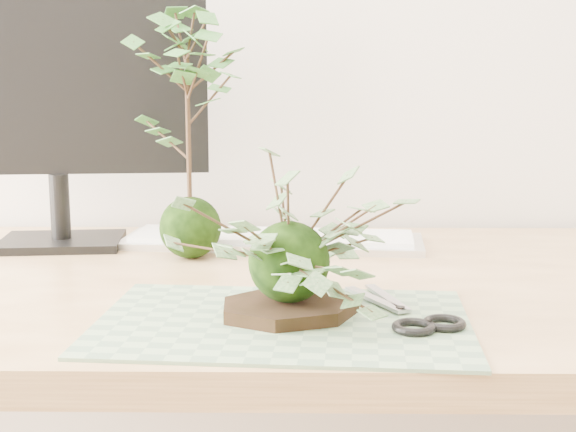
# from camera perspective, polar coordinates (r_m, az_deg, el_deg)

# --- Properties ---
(desk) EXTENTS (1.60, 0.70, 0.74)m
(desk) POSITION_cam_1_polar(r_m,az_deg,el_deg) (1.11, -1.83, -8.73)
(desk) COLOR #D7B07A
(desk) RESTS_ON ground_plane
(cutting_mat) EXTENTS (0.43, 0.30, 0.00)m
(cutting_mat) POSITION_cam_1_polar(r_m,az_deg,el_deg) (0.89, -0.35, -7.54)
(cutting_mat) COLOR #5A7B5E
(cutting_mat) RESTS_ON desk
(stone_dish) EXTENTS (0.21, 0.21, 0.01)m
(stone_dish) POSITION_cam_1_polar(r_m,az_deg,el_deg) (0.91, 0.07, -6.55)
(stone_dish) COLOR black
(stone_dish) RESTS_ON cutting_mat
(ivy_kokedama) EXTENTS (0.33, 0.33, 0.18)m
(ivy_kokedama) POSITION_cam_1_polar(r_m,az_deg,el_deg) (0.88, 0.07, -0.57)
(ivy_kokedama) COLOR black
(ivy_kokedama) RESTS_ON stone_dish
(maple_kokedama) EXTENTS (0.27, 0.27, 0.38)m
(maple_kokedama) POSITION_cam_1_polar(r_m,az_deg,el_deg) (1.17, -7.19, 9.91)
(maple_kokedama) COLOR black
(maple_kokedama) RESTS_ON desk
(keyboard) EXTENTS (0.49, 0.19, 0.02)m
(keyboard) POSITION_cam_1_polar(r_m,az_deg,el_deg) (1.28, -1.11, -1.69)
(keyboard) COLOR silver
(keyboard) RESTS_ON desk
(monitor) EXTENTS (0.47, 0.16, 0.42)m
(monitor) POSITION_cam_1_polar(r_m,az_deg,el_deg) (1.31, -16.19, 8.33)
(monitor) COLOR black
(monitor) RESTS_ON desk
(scissors) EXTENTS (0.10, 0.20, 0.01)m
(scissors) POSITION_cam_1_polar(r_m,az_deg,el_deg) (0.89, 8.54, -7.28)
(scissors) COLOR #96979E
(scissors) RESTS_ON cutting_mat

